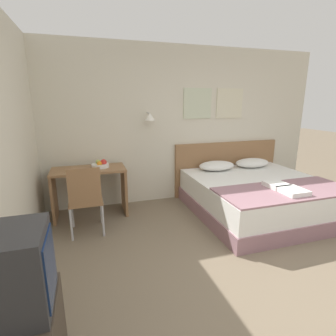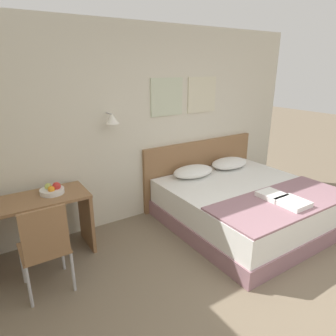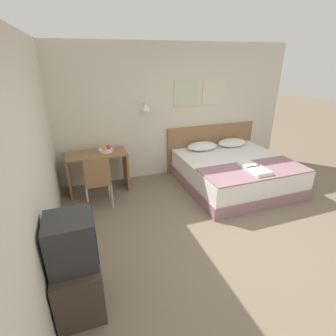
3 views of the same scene
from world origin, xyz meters
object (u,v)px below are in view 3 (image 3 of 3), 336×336
Objects in this scene: pillow_left at (202,146)px; folded_towel_mid_bed at (259,171)px; throw_blanket at (255,170)px; desk at (98,165)px; television at (71,241)px; pillow_right at (232,143)px; tv_stand at (79,284)px; fruit_bowl at (106,149)px; folded_towel_near_foot at (248,165)px; bed at (235,173)px; headboard at (211,146)px; desk_chair at (97,178)px.

pillow_left reaches higher than folded_towel_mid_bed.
pillow_left is at bearing 103.42° from folded_towel_mid_bed.
desk is at bearing 153.29° from throw_blanket.
television reaches higher than folded_towel_mid_bed.
television is at bearing -142.66° from pillow_right.
tv_stand is (-2.99, -1.13, -0.32)m from folded_towel_mid_bed.
fruit_bowl is at bearing 75.73° from tv_stand.
folded_towel_near_foot is at bearing 108.17° from throw_blanket.
desk is at bearing -172.38° from fruit_bowl.
desk reaches higher than pillow_right.
folded_towel_near_foot is 1.15× the size of fruit_bowl.
tv_stand is (-2.65, -2.57, -0.34)m from pillow_left.
desk is 0.33m from fruit_bowl.
headboard is (-0.00, 1.02, 0.22)m from bed.
bed is at bearing -17.20° from fruit_bowl.
tv_stand is (-3.01, -1.84, 0.02)m from bed.
bed is at bearing 88.35° from folded_towel_mid_bed.
tv_stand is 0.54m from television.
television reaches higher than throw_blanket.
pillow_left is 2.00m from fruit_bowl.
desk is at bearing 155.44° from folded_towel_near_foot.
pillow_right reaches higher than folded_towel_mid_bed.
pillow_right is at bearing -37.82° from headboard.
bed is 0.64m from throw_blanket.
headboard is 1.46m from folded_towel_near_foot.
pillow_right is 1.99× the size of folded_towel_mid_bed.
tv_stand is at bearing -100.49° from desk.
headboard reaches higher than tv_stand.
desk is at bearing 79.51° from tv_stand.
bed is 2.65m from desk.
bed is 3.04× the size of pillow_right.
folded_towel_near_foot reaches higher than tv_stand.
television is at bearing -101.96° from desk_chair.
television is at bearing -100.42° from desk.
fruit_bowl is (0.25, 0.67, 0.25)m from desk_chair.
throw_blanket is 2.70m from fruit_bowl.
headboard is 1.09× the size of throw_blanket.
desk reaches higher than tv_stand.
desk reaches higher than pillow_left.
desk reaches higher than bed.
pillow_left is at bearing 16.71° from desk_chair.
folded_towel_near_foot is at bearing 25.36° from tv_stand.
desk is (-2.54, 1.28, -0.05)m from throw_blanket.
pillow_left is 0.69× the size of desk_chair.
throw_blanket is 3.84× the size of television.
folded_towel_mid_bed is (-0.02, -0.71, 0.33)m from bed.
folded_towel_near_foot is at bearing -95.96° from bed.
folded_towel_near_foot is 3.30m from tv_stand.
folded_towel_mid_bed reaches higher than bed.
television is (0.00, 0.00, 0.54)m from tv_stand.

